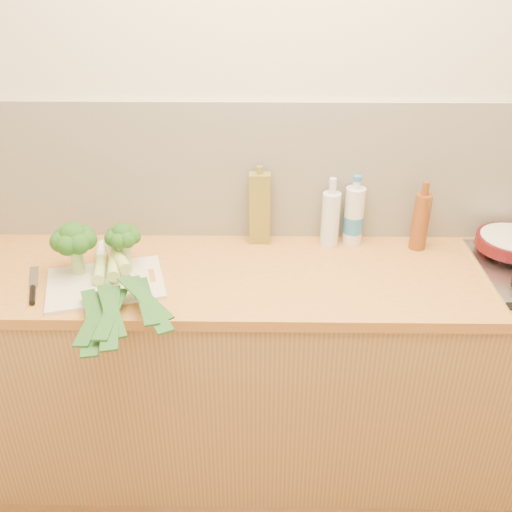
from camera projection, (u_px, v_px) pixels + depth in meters
The scene contains 13 objects.
room_shell at pixel (280, 173), 2.18m from camera, with size 3.50×3.50×3.50m.
counter at pixel (278, 368), 2.28m from camera, with size 3.20×0.62×0.90m.
chopping_board at pixel (106, 283), 1.98m from camera, with size 0.39×0.29×0.01m, color beige.
broccoli_left at pixel (74, 240), 1.97m from camera, with size 0.16×0.16×0.20m.
broccoli_right at pixel (123, 237), 2.01m from camera, with size 0.13×0.13×0.17m.
leek_front at pixel (98, 281), 1.94m from camera, with size 0.19×0.68×0.04m.
leek_mid at pixel (113, 279), 1.91m from camera, with size 0.18×0.63×0.04m.
leek_back at pixel (128, 271), 1.92m from camera, with size 0.34×0.58×0.04m.
chefs_knife at pixel (33, 291), 1.93m from camera, with size 0.11×0.26×0.02m.
oil_tin at pixel (260, 208), 2.19m from camera, with size 0.08×0.05×0.32m.
glass_bottle at pixel (330, 218), 2.19m from camera, with size 0.07×0.07×0.28m.
amber_bottle at pixel (421, 221), 2.16m from camera, with size 0.06×0.06×0.27m.
water_bottle at pixel (354, 217), 2.21m from camera, with size 0.08×0.08×0.26m.
Camera 1 is at (-0.06, -0.57, 1.95)m, focal length 40.00 mm.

